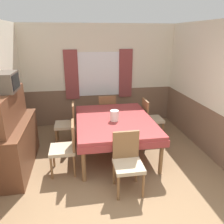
% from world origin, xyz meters
% --- Properties ---
extents(wall_back, '(4.32, 0.09, 2.60)m').
position_xyz_m(wall_back, '(-0.00, 3.68, 1.30)').
color(wall_back, silver).
rests_on(wall_back, ground_plane).
extents(wall_right, '(0.05, 4.06, 2.60)m').
position_xyz_m(wall_right, '(1.98, 1.83, 1.30)').
color(wall_right, silver).
rests_on(wall_right, ground_plane).
extents(dining_table, '(1.53, 1.96, 0.74)m').
position_xyz_m(dining_table, '(0.10, 1.98, 0.64)').
color(dining_table, '#9E3838').
rests_on(dining_table, ground_plane).
extents(chair_left_near, '(0.44, 0.44, 0.93)m').
position_xyz_m(chair_left_near, '(-0.84, 1.42, 0.51)').
color(chair_left_near, brown).
rests_on(chair_left_near, ground_plane).
extents(chair_right_far, '(0.44, 0.44, 0.93)m').
position_xyz_m(chair_right_far, '(1.05, 2.53, 0.51)').
color(chair_right_far, brown).
rests_on(chair_right_far, ground_plane).
extents(chair_head_window, '(0.44, 0.44, 0.93)m').
position_xyz_m(chair_head_window, '(0.10, 3.14, 0.51)').
color(chair_head_window, brown).
rests_on(chair_head_window, ground_plane).
extents(chair_head_near, '(0.44, 0.44, 0.93)m').
position_xyz_m(chair_head_near, '(0.10, 0.82, 0.51)').
color(chair_head_near, brown).
rests_on(chair_head_near, ground_plane).
extents(chair_left_far, '(0.44, 0.44, 0.93)m').
position_xyz_m(chair_left_far, '(-0.84, 2.53, 0.51)').
color(chair_left_far, brown).
rests_on(chair_left_far, ground_plane).
extents(sideboard, '(0.46, 1.59, 1.44)m').
position_xyz_m(sideboard, '(-1.73, 1.71, 0.62)').
color(sideboard, brown).
rests_on(sideboard, ground_plane).
extents(tv, '(0.29, 0.52, 0.32)m').
position_xyz_m(tv, '(-1.73, 1.73, 1.60)').
color(tv, '#51473D').
rests_on(tv, sideboard).
extents(vase, '(0.17, 0.17, 0.21)m').
position_xyz_m(vase, '(0.09, 1.89, 0.84)').
color(vase, silver).
rests_on(vase, dining_table).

